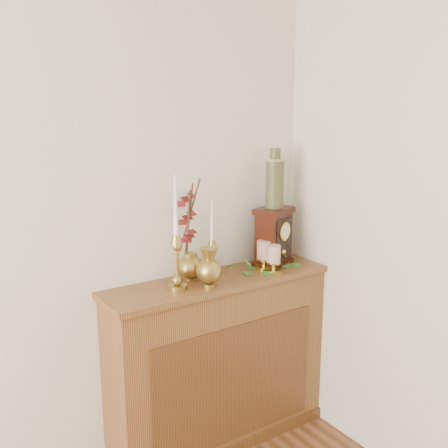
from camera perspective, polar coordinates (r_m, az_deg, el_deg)
console_shelf at (r=2.88m, az=-0.47°, el=-15.17°), size 1.24×0.34×0.93m
candlestick_left at (r=2.47m, az=-5.19°, el=-3.19°), size 0.09×0.09×0.55m
candlestick_center at (r=2.63m, az=-1.31°, el=-3.18°), size 0.07×0.07×0.41m
bud_vase at (r=2.51m, az=-1.66°, el=-4.83°), size 0.12×0.12×0.20m
ginger_jar at (r=2.63m, az=-4.04°, el=-0.99°), size 0.21×0.23×0.52m
pillar_candle_left at (r=2.81m, az=4.38°, el=-3.20°), size 0.09×0.09×0.17m
pillar_candle_right at (r=2.76m, az=5.43°, el=-3.60°), size 0.08×0.08×0.16m
ivy_garland at (r=2.81m, az=3.86°, el=-4.77°), size 0.50×0.19×0.08m
mantel_clock at (r=2.88m, az=5.45°, el=-1.39°), size 0.25×0.21×0.32m
ceramic_vase at (r=2.82m, az=5.53°, el=4.64°), size 0.10×0.10×0.32m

